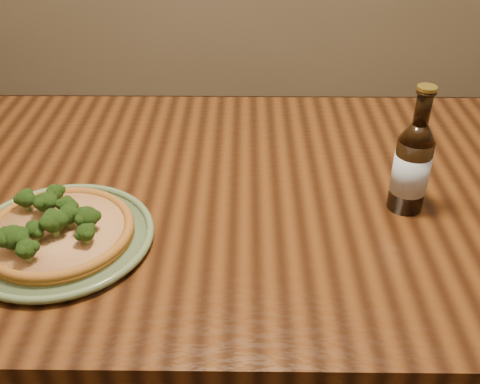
{
  "coord_description": "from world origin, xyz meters",
  "views": [
    {
      "loc": [
        0.17,
        -0.85,
        1.37
      ],
      "look_at": [
        0.16,
        -0.02,
        0.82
      ],
      "focal_mm": 42.0,
      "sensor_mm": 36.0,
      "label": 1
    }
  ],
  "objects_px": {
    "plate": "(60,237)",
    "beer_bottle": "(412,166)",
    "pizza": "(57,229)",
    "table": "(165,225)"
  },
  "relations": [
    {
      "from": "plate",
      "to": "beer_bottle",
      "type": "distance_m",
      "value": 0.65
    },
    {
      "from": "pizza",
      "to": "beer_bottle",
      "type": "bearing_deg",
      "value": 10.47
    },
    {
      "from": "plate",
      "to": "pizza",
      "type": "distance_m",
      "value": 0.02
    },
    {
      "from": "pizza",
      "to": "beer_bottle",
      "type": "height_order",
      "value": "beer_bottle"
    },
    {
      "from": "plate",
      "to": "pizza",
      "type": "relative_size",
      "value": 1.26
    },
    {
      "from": "beer_bottle",
      "to": "table",
      "type": "bearing_deg",
      "value": 169.59
    },
    {
      "from": "table",
      "to": "plate",
      "type": "xyz_separation_m",
      "value": [
        -0.16,
        -0.17,
        0.1
      ]
    },
    {
      "from": "table",
      "to": "beer_bottle",
      "type": "relative_size",
      "value": 6.47
    },
    {
      "from": "beer_bottle",
      "to": "plate",
      "type": "bearing_deg",
      "value": -172.89
    },
    {
      "from": "plate",
      "to": "beer_bottle",
      "type": "height_order",
      "value": "beer_bottle"
    }
  ]
}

